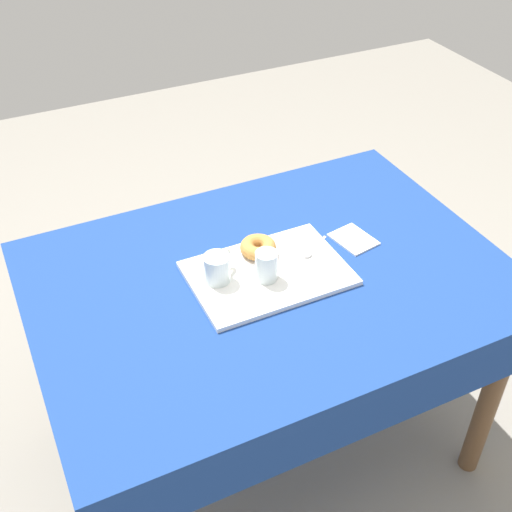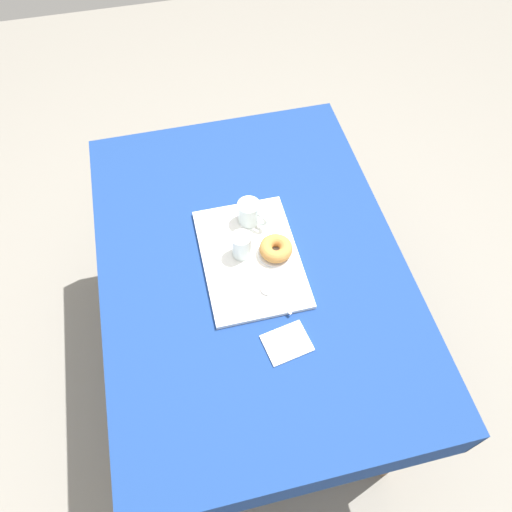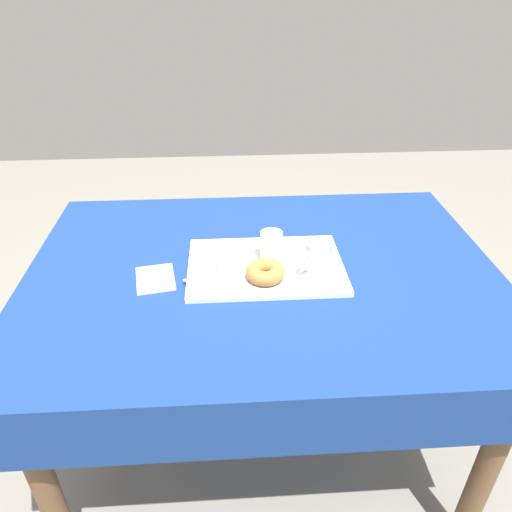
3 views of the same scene
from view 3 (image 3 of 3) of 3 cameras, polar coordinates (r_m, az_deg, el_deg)
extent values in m
plane|color=gray|center=(1.90, 0.64, -21.22)|extent=(6.00, 6.00, 0.00)
cube|color=navy|center=(1.37, 0.83, -2.19)|extent=(1.34, 0.96, 0.04)
cube|color=navy|center=(1.83, -0.31, 3.93)|extent=(1.34, 0.01, 0.14)
cube|color=navy|center=(1.09, 2.79, -20.61)|extent=(1.34, 0.01, 0.14)
cube|color=navy|center=(1.61, 25.26, -3.79)|extent=(0.01, 0.96, 0.14)
cube|color=navy|center=(1.54, -25.04, -5.64)|extent=(0.01, 0.96, 0.14)
cylinder|color=brown|center=(2.02, 16.50, -4.33)|extent=(0.06, 0.06, 0.73)
cylinder|color=brown|center=(1.97, -17.25, -5.56)|extent=(0.06, 0.06, 0.73)
cylinder|color=brown|center=(1.53, 25.91, -21.70)|extent=(0.06, 0.06, 0.73)
cylinder|color=brown|center=(1.46, -23.65, -24.43)|extent=(0.06, 0.06, 0.73)
cube|color=white|center=(1.36, 1.17, -1.31)|extent=(0.44, 0.30, 0.01)
cylinder|color=silver|center=(1.33, 7.45, 0.07)|extent=(0.07, 0.07, 0.08)
cylinder|color=#B27523|center=(1.33, 7.42, -0.20)|extent=(0.06, 0.06, 0.06)
torus|color=silver|center=(1.29, 6.01, -0.64)|extent=(0.05, 0.04, 0.05)
cylinder|color=silver|center=(1.35, 1.84, 1.18)|extent=(0.06, 0.06, 0.09)
cylinder|color=silver|center=(1.36, 1.83, 0.53)|extent=(0.05, 0.05, 0.05)
cylinder|color=silver|center=(1.29, 1.22, -2.81)|extent=(0.11, 0.11, 0.01)
torus|color=#BC7F3D|center=(1.27, 1.24, -1.93)|extent=(0.11, 0.11, 0.04)
cube|color=silver|center=(1.31, -6.86, -2.29)|extent=(0.09, 0.06, 0.00)
ellipsoid|color=silver|center=(1.34, -4.61, -1.34)|extent=(0.04, 0.04, 0.01)
cube|color=white|center=(1.34, -11.94, -2.66)|extent=(0.12, 0.14, 0.01)
camera|label=1|loc=(2.53, 17.81, 40.87)|focal=45.50mm
camera|label=2|loc=(1.61, -47.23, 45.40)|focal=34.62mm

